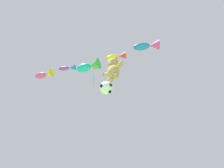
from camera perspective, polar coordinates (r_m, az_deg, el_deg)
teddy_bear_kite at (r=11.55m, az=0.43°, el=5.73°), size 2.21×0.97×2.24m
soccer_ball_kite at (r=10.70m, az=-2.20°, el=-1.46°), size 1.03×1.03×0.95m
fish_kite_cobalt at (r=13.58m, az=13.49°, el=13.95°), size 2.18×1.92×0.86m
fish_kite_goldfin at (r=13.41m, az=1.96°, el=10.39°), size 1.82×1.45×0.64m
fish_kite_teal at (r=13.46m, az=-8.69°, el=6.70°), size 2.36×1.70×1.01m
fish_kite_violet at (r=15.53m, az=-16.44°, el=5.87°), size 1.63×1.40×0.55m
fish_kite_magenta at (r=16.33m, az=-24.25°, el=3.32°), size 2.03×1.51×0.82m
diamond_kite at (r=14.37m, az=-6.35°, el=6.12°), size 0.82×0.71×3.06m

